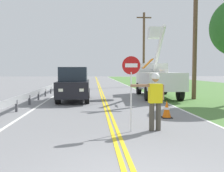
{
  "coord_description": "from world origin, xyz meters",
  "views": [
    {
      "loc": [
        -0.65,
        -3.76,
        1.89
      ],
      "look_at": [
        0.17,
        7.35,
        1.2
      ],
      "focal_mm": 39.77,
      "sensor_mm": 36.0,
      "label": 1
    }
  ],
  "objects_px": {
    "utility_bucket_truck": "(156,77)",
    "traffic_cone_lead": "(167,109)",
    "utility_pole_near": "(195,37)",
    "utility_pole_mid": "(144,48)",
    "stop_sign_paddle": "(131,77)",
    "oncoming_suv_nearest": "(74,84)",
    "flagger_worker": "(155,98)"
  },
  "relations": [
    {
      "from": "utility_pole_mid",
      "to": "utility_bucket_truck",
      "type": "bearing_deg",
      "value": -97.41
    },
    {
      "from": "stop_sign_paddle",
      "to": "oncoming_suv_nearest",
      "type": "height_order",
      "value": "stop_sign_paddle"
    },
    {
      "from": "flagger_worker",
      "to": "traffic_cone_lead",
      "type": "xyz_separation_m",
      "value": [
        1.0,
        2.05,
        -0.71
      ]
    },
    {
      "from": "utility_bucket_truck",
      "to": "traffic_cone_lead",
      "type": "height_order",
      "value": "utility_bucket_truck"
    },
    {
      "from": "traffic_cone_lead",
      "to": "flagger_worker",
      "type": "bearing_deg",
      "value": -116.02
    },
    {
      "from": "utility_pole_mid",
      "to": "traffic_cone_lead",
      "type": "relative_size",
      "value": 12.82
    },
    {
      "from": "utility_pole_near",
      "to": "utility_pole_mid",
      "type": "bearing_deg",
      "value": 91.83
    },
    {
      "from": "stop_sign_paddle",
      "to": "utility_pole_mid",
      "type": "height_order",
      "value": "utility_pole_mid"
    },
    {
      "from": "utility_pole_mid",
      "to": "stop_sign_paddle",
      "type": "bearing_deg",
      "value": -102.42
    },
    {
      "from": "stop_sign_paddle",
      "to": "flagger_worker",
      "type": "bearing_deg",
      "value": 5.42
    },
    {
      "from": "utility_pole_near",
      "to": "utility_pole_mid",
      "type": "distance_m",
      "value": 14.43
    },
    {
      "from": "flagger_worker",
      "to": "stop_sign_paddle",
      "type": "xyz_separation_m",
      "value": [
        -0.77,
        -0.07,
        0.66
      ]
    },
    {
      "from": "stop_sign_paddle",
      "to": "utility_pole_mid",
      "type": "bearing_deg",
      "value": 77.58
    },
    {
      "from": "utility_bucket_truck",
      "to": "utility_pole_near",
      "type": "bearing_deg",
      "value": -42.05
    },
    {
      "from": "utility_pole_near",
      "to": "utility_bucket_truck",
      "type": "bearing_deg",
      "value": 137.95
    },
    {
      "from": "flagger_worker",
      "to": "oncoming_suv_nearest",
      "type": "relative_size",
      "value": 0.39
    },
    {
      "from": "utility_pole_near",
      "to": "stop_sign_paddle",
      "type": "bearing_deg",
      "value": -123.13
    },
    {
      "from": "utility_pole_near",
      "to": "oncoming_suv_nearest",
      "type": "bearing_deg",
      "value": -177.69
    },
    {
      "from": "traffic_cone_lead",
      "to": "stop_sign_paddle",
      "type": "bearing_deg",
      "value": -129.75
    },
    {
      "from": "stop_sign_paddle",
      "to": "oncoming_suv_nearest",
      "type": "relative_size",
      "value": 0.5
    },
    {
      "from": "utility_bucket_truck",
      "to": "utility_pole_near",
      "type": "height_order",
      "value": "utility_pole_near"
    },
    {
      "from": "utility_bucket_truck",
      "to": "utility_pole_near",
      "type": "relative_size",
      "value": 0.88
    },
    {
      "from": "oncoming_suv_nearest",
      "to": "utility_pole_mid",
      "type": "height_order",
      "value": "utility_pole_mid"
    },
    {
      "from": "utility_pole_near",
      "to": "traffic_cone_lead",
      "type": "height_order",
      "value": "utility_pole_near"
    },
    {
      "from": "oncoming_suv_nearest",
      "to": "utility_pole_near",
      "type": "relative_size",
      "value": 0.59
    },
    {
      "from": "utility_pole_near",
      "to": "traffic_cone_lead",
      "type": "relative_size",
      "value": 11.22
    },
    {
      "from": "stop_sign_paddle",
      "to": "utility_bucket_truck",
      "type": "distance_m",
      "value": 10.85
    },
    {
      "from": "utility_bucket_truck",
      "to": "oncoming_suv_nearest",
      "type": "distance_m",
      "value": 6.19
    },
    {
      "from": "flagger_worker",
      "to": "utility_bucket_truck",
      "type": "relative_size",
      "value": 0.26
    },
    {
      "from": "oncoming_suv_nearest",
      "to": "utility_pole_near",
      "type": "distance_m",
      "value": 8.44
    },
    {
      "from": "traffic_cone_lead",
      "to": "utility_pole_mid",
      "type": "bearing_deg",
      "value": 81.05
    },
    {
      "from": "utility_bucket_truck",
      "to": "traffic_cone_lead",
      "type": "relative_size",
      "value": 9.87
    }
  ]
}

